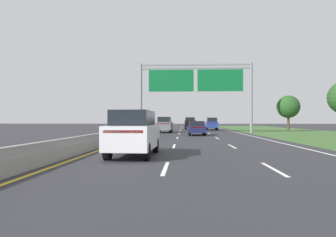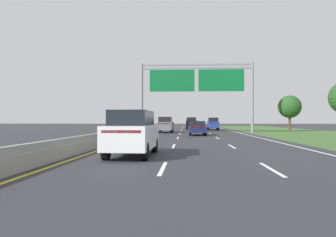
# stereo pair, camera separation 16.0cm
# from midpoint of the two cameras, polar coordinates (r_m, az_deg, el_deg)

# --- Properties ---
(ground_plane) EXTENTS (220.00, 220.00, 0.00)m
(ground_plane) POSITION_cam_midpoint_polar(r_m,az_deg,el_deg) (35.08, 4.90, -3.04)
(ground_plane) COLOR #2B2B30
(lane_striping) EXTENTS (11.96, 106.00, 0.01)m
(lane_striping) POSITION_cam_midpoint_polar(r_m,az_deg,el_deg) (34.62, 4.93, -3.07)
(lane_striping) COLOR white
(lane_striping) RESTS_ON ground
(grass_verge_right) EXTENTS (14.00, 110.00, 0.02)m
(grass_verge_right) POSITION_cam_midpoint_polar(r_m,az_deg,el_deg) (38.16, 26.36, -2.78)
(grass_verge_right) COLOR #3D602D
(grass_verge_right) RESTS_ON ground
(median_barrier_concrete) EXTENTS (0.60, 110.00, 0.85)m
(median_barrier_concrete) POSITION_cam_midpoint_polar(r_m,az_deg,el_deg) (35.48, -5.82, -2.44)
(median_barrier_concrete) COLOR gray
(median_barrier_concrete) RESTS_ON ground
(overhead_sign_gantry) EXTENTS (15.06, 0.42, 9.30)m
(overhead_sign_gantry) POSITION_cam_midpoint_polar(r_m,az_deg,el_deg) (40.84, 5.08, 6.61)
(overhead_sign_gantry) COLOR gray
(overhead_sign_gantry) RESTS_ON ground
(pickup_truck_black) EXTENTS (2.00, 5.40, 2.20)m
(pickup_truck_black) POSITION_cam_midpoint_polar(r_m,az_deg,el_deg) (56.01, 4.10, -0.93)
(pickup_truck_black) COLOR black
(pickup_truck_black) RESTS_ON ground
(car_grey_left_lane_suv) EXTENTS (1.99, 4.73, 2.11)m
(car_grey_left_lane_suv) POSITION_cam_midpoint_polar(r_m,az_deg,el_deg) (40.81, -0.74, -1.12)
(car_grey_left_lane_suv) COLOR slate
(car_grey_left_lane_suv) RESTS_ON ground
(car_navy_centre_lane_sedan) EXTENTS (1.84, 4.41, 1.57)m
(car_navy_centre_lane_sedan) POSITION_cam_midpoint_polar(r_m,az_deg,el_deg) (33.84, 5.28, -1.76)
(car_navy_centre_lane_sedan) COLOR #161E47
(car_navy_centre_lane_sedan) RESTS_ON ground
(car_white_left_lane_suv) EXTENTS (2.01, 4.74, 2.11)m
(car_white_left_lane_suv) POSITION_cam_midpoint_polar(r_m,az_deg,el_deg) (14.26, -6.71, -2.61)
(car_white_left_lane_suv) COLOR silver
(car_white_left_lane_suv) RESTS_ON ground
(car_blue_right_lane_suv) EXTENTS (2.03, 4.75, 2.11)m
(car_blue_right_lane_suv) POSITION_cam_midpoint_polar(r_m,az_deg,el_deg) (53.11, 8.11, -0.93)
(car_blue_right_lane_suv) COLOR navy
(car_blue_right_lane_suv) RESTS_ON ground
(roadside_tree_far) EXTENTS (3.33, 3.33, 5.33)m
(roadside_tree_far) POSITION_cam_midpoint_polar(r_m,az_deg,el_deg) (48.22, 21.56, 2.05)
(roadside_tree_far) COLOR #4C3823
(roadside_tree_far) RESTS_ON ground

